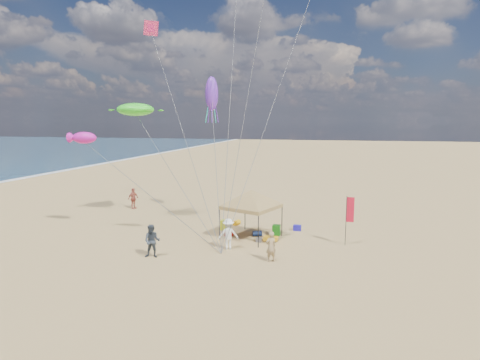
{
  "coord_description": "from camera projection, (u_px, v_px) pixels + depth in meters",
  "views": [
    {
      "loc": [
        5.82,
        -20.74,
        7.65
      ],
      "look_at": [
        0.0,
        3.0,
        4.0
      ],
      "focal_mm": 29.82,
      "sensor_mm": 36.0,
      "label": 1
    }
  ],
  "objects": [
    {
      "name": "beach_cart",
      "position": [
        271.0,
        238.0,
        25.45
      ],
      "size": [
        0.9,
        0.5,
        0.24
      ],
      "primitive_type": "cube",
      "color": "gold",
      "rests_on": "ground"
    },
    {
      "name": "turtle_kite",
      "position": [
        135.0,
        110.0,
        29.8
      ],
      "size": [
        3.39,
        3.0,
        0.96
      ],
      "primitive_type": "ellipsoid",
      "rotation": [
        0.0,
        0.0,
        0.28
      ],
      "color": "#35EB27",
      "rests_on": "ground"
    },
    {
      "name": "person_far_a",
      "position": [
        133.0,
        198.0,
        34.81
      ],
      "size": [
        0.79,
        1.17,
        1.84
      ],
      "primitive_type": "imported",
      "rotation": [
        0.0,
        0.0,
        1.22
      ],
      "color": "#B75746",
      "rests_on": "ground"
    },
    {
      "name": "feather_flag",
      "position": [
        349.0,
        213.0,
        24.36
      ],
      "size": [
        0.47,
        0.06,
        3.1
      ],
      "color": "black",
      "rests_on": "ground"
    },
    {
      "name": "fish_kite",
      "position": [
        84.0,
        138.0,
        26.64
      ],
      "size": [
        1.88,
        1.11,
        0.79
      ],
      "primitive_type": "ellipsoid",
      "rotation": [
        0.0,
        0.0,
        0.13
      ],
      "color": "#D319A9",
      "rests_on": "ground"
    },
    {
      "name": "bag_orange",
      "position": [
        237.0,
        223.0,
        29.44
      ],
      "size": [
        0.54,
        0.69,
        0.36
      ],
      "primitive_type": "cylinder",
      "rotation": [
        0.0,
        1.57,
        1.22
      ],
      "color": "#FFB10E",
      "rests_on": "ground"
    },
    {
      "name": "person_near_b",
      "position": [
        152.0,
        241.0,
        22.35
      ],
      "size": [
        1.04,
        0.88,
        1.9
      ],
      "primitive_type": "imported",
      "rotation": [
        0.0,
        0.0,
        0.19
      ],
      "color": "#313A44",
      "rests_on": "ground"
    },
    {
      "name": "crate_grey",
      "position": [
        259.0,
        240.0,
        25.36
      ],
      "size": [
        0.34,
        0.3,
        0.28
      ],
      "primitive_type": "cube",
      "color": "slate",
      "rests_on": "ground"
    },
    {
      "name": "person_near_a",
      "position": [
        271.0,
        247.0,
        21.71
      ],
      "size": [
        0.74,
        0.71,
        1.7
      ],
      "primitive_type": "imported",
      "rotation": [
        0.0,
        0.0,
        3.83
      ],
      "color": "tan",
      "rests_on": "ground"
    },
    {
      "name": "person_near_c",
      "position": [
        228.0,
        234.0,
        23.8
      ],
      "size": [
        1.36,
        1.02,
        1.87
      ],
      "primitive_type": "imported",
      "rotation": [
        0.0,
        0.0,
        3.44
      ],
      "color": "white",
      "rests_on": "ground"
    },
    {
      "name": "cooler_red",
      "position": [
        229.0,
        233.0,
        26.7
      ],
      "size": [
        0.54,
        0.38,
        0.38
      ],
      "primitive_type": "cube",
      "color": "red",
      "rests_on": "ground"
    },
    {
      "name": "squid_kite",
      "position": [
        212.0,
        94.0,
        30.65
      ],
      "size": [
        1.25,
        1.25,
        2.6
      ],
      "primitive_type": "ellipsoid",
      "rotation": [
        0.0,
        0.0,
        0.3
      ],
      "color": "purple",
      "rests_on": "ground"
    },
    {
      "name": "cooler_blue",
      "position": [
        297.0,
        228.0,
        27.98
      ],
      "size": [
        0.54,
        0.38,
        0.38
      ],
      "primitive_type": "cube",
      "color": "#1C14A7",
      "rests_on": "ground"
    },
    {
      "name": "bag_navy",
      "position": [
        257.0,
        234.0,
        26.56
      ],
      "size": [
        0.69,
        0.54,
        0.36
      ],
      "primitive_type": "cylinder",
      "rotation": [
        0.0,
        1.57,
        0.35
      ],
      "color": "#0D193A",
      "rests_on": "ground"
    },
    {
      "name": "ground",
      "position": [
        227.0,
        258.0,
        22.42
      ],
      "size": [
        280.0,
        280.0,
        0.0
      ],
      "primitive_type": "plane",
      "color": "tan",
      "rests_on": "ground"
    },
    {
      "name": "chair_green",
      "position": [
        276.0,
        230.0,
        26.8
      ],
      "size": [
        0.5,
        0.5,
        0.7
      ],
      "primitive_type": "cube",
      "color": "#1A7815",
      "rests_on": "ground"
    },
    {
      "name": "canopy_tent",
      "position": [
        251.0,
        192.0,
        25.84
      ],
      "size": [
        5.61,
        5.61,
        3.7
      ],
      "color": "black",
      "rests_on": "ground"
    },
    {
      "name": "stunt_kite_pink",
      "position": [
        151.0,
        28.0,
        32.57
      ],
      "size": [
        1.24,
        1.17,
        1.08
      ],
      "primitive_type": "cube",
      "rotation": [
        0.44,
        0.0,
        0.71
      ],
      "color": "#F83071",
      "rests_on": "ground"
    },
    {
      "name": "chair_yellow",
      "position": [
        225.0,
        225.0,
        28.15
      ],
      "size": [
        0.5,
        0.5,
        0.7
      ],
      "primitive_type": "cube",
      "color": "#DBF01A",
      "rests_on": "ground"
    }
  ]
}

